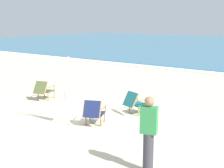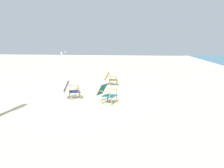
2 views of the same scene
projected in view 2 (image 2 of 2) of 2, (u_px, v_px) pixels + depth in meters
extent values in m
plane|color=beige|center=(74.00, 95.00, 10.39)|extent=(80.00, 80.00, 0.00)
cube|color=#196066|center=(110.00, 96.00, 8.95)|extent=(0.64, 0.62, 0.04)
cube|color=#196066|center=(102.00, 89.00, 9.08)|extent=(0.56, 0.42, 0.47)
cylinder|color=olive|center=(117.00, 99.00, 9.08)|extent=(0.04, 0.04, 0.32)
cylinder|color=olive|center=(112.00, 101.00, 8.67)|extent=(0.04, 0.04, 0.32)
cylinder|color=olive|center=(108.00, 98.00, 9.28)|extent=(0.04, 0.04, 0.32)
cylinder|color=olive|center=(102.00, 100.00, 8.87)|extent=(0.04, 0.04, 0.32)
cube|color=olive|center=(112.00, 89.00, 9.16)|extent=(0.20, 0.51, 0.02)
cylinder|color=olive|center=(116.00, 92.00, 9.10)|extent=(0.04, 0.04, 0.22)
cube|color=olive|center=(106.00, 92.00, 8.67)|extent=(0.20, 0.51, 0.02)
cylinder|color=olive|center=(110.00, 95.00, 8.61)|extent=(0.04, 0.04, 0.22)
cylinder|color=olive|center=(105.00, 88.00, 9.30)|extent=(0.13, 0.29, 0.47)
cylinder|color=olive|center=(99.00, 91.00, 8.85)|extent=(0.13, 0.29, 0.47)
cube|color=#515B33|center=(113.00, 80.00, 12.94)|extent=(0.62, 0.59, 0.04)
cube|color=#515B33|center=(107.00, 76.00, 12.87)|extent=(0.55, 0.42, 0.46)
cylinder|color=olive|center=(117.00, 82.00, 13.21)|extent=(0.04, 0.04, 0.32)
cylinder|color=olive|center=(117.00, 83.00, 12.76)|extent=(0.04, 0.04, 0.32)
cylinder|color=olive|center=(109.00, 82.00, 13.18)|extent=(0.04, 0.04, 0.32)
cylinder|color=olive|center=(110.00, 83.00, 12.72)|extent=(0.04, 0.04, 0.32)
cube|color=olive|center=(113.00, 76.00, 13.17)|extent=(0.16, 0.52, 0.02)
cylinder|color=olive|center=(116.00, 77.00, 13.21)|extent=(0.04, 0.04, 0.22)
cube|color=olive|center=(113.00, 77.00, 12.63)|extent=(0.16, 0.52, 0.02)
cylinder|color=olive|center=(117.00, 79.00, 12.66)|extent=(0.04, 0.04, 0.22)
cylinder|color=olive|center=(107.00, 76.00, 13.12)|extent=(0.11, 0.31, 0.46)
cylinder|color=olive|center=(107.00, 77.00, 12.62)|extent=(0.11, 0.31, 0.46)
cube|color=#19234C|center=(75.00, 92.00, 9.74)|extent=(0.67, 0.65, 0.04)
cube|color=#19234C|center=(66.00, 87.00, 9.61)|extent=(0.56, 0.44, 0.48)
cylinder|color=olive|center=(79.00, 94.00, 10.04)|extent=(0.04, 0.04, 0.32)
cylinder|color=olive|center=(80.00, 96.00, 9.59)|extent=(0.04, 0.04, 0.32)
cylinder|color=olive|center=(70.00, 94.00, 9.94)|extent=(0.04, 0.04, 0.32)
cylinder|color=olive|center=(70.00, 97.00, 9.49)|extent=(0.04, 0.04, 0.32)
cube|color=olive|center=(74.00, 86.00, 9.96)|extent=(0.24, 0.50, 0.02)
cylinder|color=olive|center=(78.00, 88.00, 10.02)|extent=(0.04, 0.04, 0.22)
cube|color=olive|center=(75.00, 88.00, 9.42)|extent=(0.24, 0.50, 0.02)
cylinder|color=olive|center=(79.00, 90.00, 9.49)|extent=(0.04, 0.04, 0.22)
cylinder|color=olive|center=(66.00, 86.00, 9.85)|extent=(0.14, 0.26, 0.48)
cylinder|color=olive|center=(67.00, 88.00, 9.37)|extent=(0.14, 0.26, 0.48)
cylinder|color=#B7B2A8|center=(64.00, 74.00, 10.39)|extent=(0.38, 0.39, 2.06)
cone|color=white|center=(64.00, 66.00, 10.26)|extent=(0.48, 0.49, 1.18)
sphere|color=#B7B2A8|center=(65.00, 52.00, 10.03)|extent=(0.06, 0.06, 0.06)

